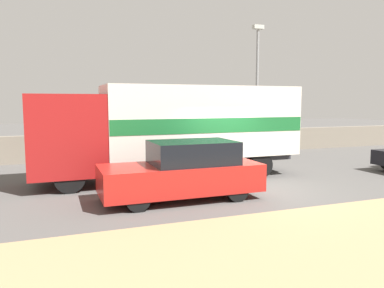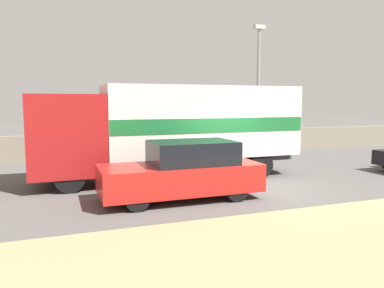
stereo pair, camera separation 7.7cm
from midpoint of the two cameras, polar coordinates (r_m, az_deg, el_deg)
The scene contains 6 objects.
ground_plane at distance 11.36m, azimuth 7.51°, elevation -7.15°, with size 80.00×80.00×0.00m, color #514F4C.
dirt_shoulder_foreground at distance 7.35m, azimuth 27.49°, elevation -15.33°, with size 60.00×5.99×0.04m.
stone_wall_backdrop at distance 18.45m, azimuth -3.78°, elevation 0.01°, with size 60.00×0.35×1.20m.
street_lamp at distance 19.90m, azimuth 10.16°, elevation 9.67°, with size 0.56×0.28×6.56m.
box_truck at distance 12.94m, azimuth -2.45°, elevation 2.74°, with size 9.05×2.35×3.20m.
car_hatchback at distance 10.23m, azimuth -1.07°, elevation -4.16°, with size 4.35×1.70×1.60m.
Camera 2 is at (-5.11, -9.79, 2.65)m, focal length 35.00 mm.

